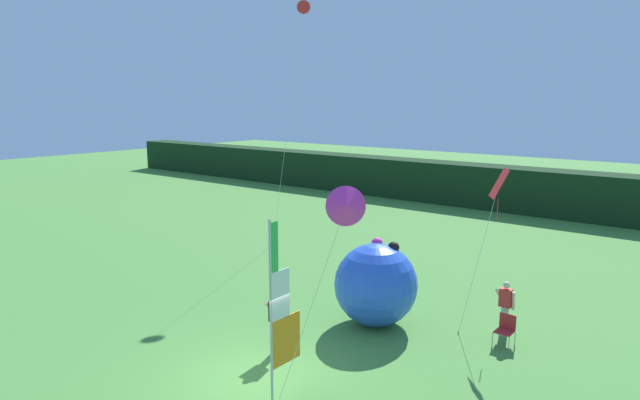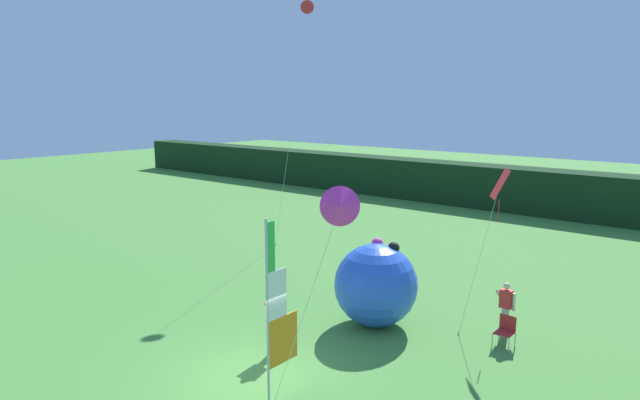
# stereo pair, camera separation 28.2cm
# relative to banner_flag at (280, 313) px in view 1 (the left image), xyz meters

# --- Properties ---
(ground_plane) EXTENTS (120.00, 120.00, 0.00)m
(ground_plane) POSITION_rel_banner_flag_xyz_m (-1.15, 0.30, -2.10)
(ground_plane) COLOR #478438
(distant_treeline) EXTENTS (80.00, 2.40, 2.75)m
(distant_treeline) POSITION_rel_banner_flag_xyz_m (-1.15, 26.00, -0.73)
(distant_treeline) COLOR black
(distant_treeline) RESTS_ON ground
(banner_flag) EXTENTS (0.06, 1.03, 4.39)m
(banner_flag) POSITION_rel_banner_flag_xyz_m (0.00, 0.00, 0.00)
(banner_flag) COLOR #B7B7BC
(banner_flag) RESTS_ON ground
(person_near_banner) EXTENTS (0.55, 0.48, 1.67)m
(person_near_banner) POSITION_rel_banner_flag_xyz_m (2.85, 6.80, -1.21)
(person_near_banner) COLOR #B7B2A3
(person_near_banner) RESTS_ON ground
(person_mid_field) EXTENTS (0.55, 0.48, 1.72)m
(person_mid_field) POSITION_rel_banner_flag_xyz_m (-1.70, 1.67, -1.18)
(person_mid_field) COLOR brown
(person_mid_field) RESTS_ON ground
(inflatable_balloon) EXTENTS (2.60, 2.60, 2.69)m
(inflatable_balloon) POSITION_rel_banner_flag_xyz_m (-0.63, 5.09, -0.80)
(inflatable_balloon) COLOR blue
(inflatable_balloon) RESTS_ON ground
(folding_chair) EXTENTS (0.51, 0.51, 0.89)m
(folding_chair) POSITION_rel_banner_flag_xyz_m (3.12, 6.15, -1.59)
(folding_chair) COLOR #BCBCC1
(folding_chair) RESTS_ON ground
(kite_red_diamond_0) EXTENTS (0.80, 2.00, 4.90)m
(kite_red_diamond_0) POSITION_rel_banner_flag_xyz_m (2.13, 7.56, 2.20)
(kite_red_diamond_0) COLOR brown
(kite_red_diamond_0) RESTS_ON ground
(kite_magenta_delta_1) EXTENTS (2.47, 0.80, 5.44)m
(kite_magenta_delta_1) POSITION_rel_banner_flag_xyz_m (2.42, -0.77, 2.92)
(kite_magenta_delta_1) COLOR brown
(kite_magenta_delta_1) RESTS_ON ground
(kite_red_delta_2) EXTENTS (1.23, 1.70, 11.43)m
(kite_red_delta_2) POSITION_rel_banner_flag_xyz_m (-8.86, 11.43, 8.89)
(kite_red_delta_2) COLOR brown
(kite_red_delta_2) RESTS_ON ground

